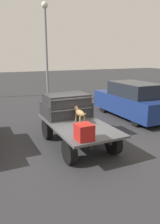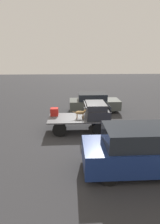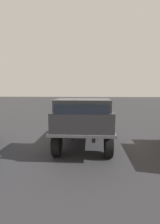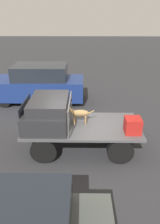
# 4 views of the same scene
# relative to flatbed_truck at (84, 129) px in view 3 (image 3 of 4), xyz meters

# --- Properties ---
(ground_plane) EXTENTS (80.00, 80.00, 0.00)m
(ground_plane) POSITION_rel_flatbed_truck_xyz_m (0.00, 0.00, -0.64)
(ground_plane) COLOR #2D2D30
(flatbed_truck) EXTENTS (3.88, 1.99, 0.90)m
(flatbed_truck) POSITION_rel_flatbed_truck_xyz_m (0.00, 0.00, 0.00)
(flatbed_truck) COLOR black
(flatbed_truck) RESTS_ON ground
(truck_cab) EXTENTS (1.42, 1.87, 0.96)m
(truck_cab) POSITION_rel_flatbed_truck_xyz_m (1.15, 0.00, 0.71)
(truck_cab) COLOR #28282B
(truck_cab) RESTS_ON flatbed_truck
(truck_headboard) EXTENTS (0.04, 1.87, 0.89)m
(truck_headboard) POSITION_rel_flatbed_truck_xyz_m (0.40, 0.00, 0.85)
(truck_headboard) COLOR #4C4C4F
(truck_headboard) RESTS_ON flatbed_truck
(dog) EXTENTS (0.96, 0.23, 0.60)m
(dog) POSITION_rel_flatbed_truck_xyz_m (0.14, -0.15, 0.63)
(dog) COLOR #9E7547
(dog) RESTS_ON flatbed_truck
(cargo_crate) EXTENTS (0.50, 0.50, 0.50)m
(cargo_crate) POSITION_rel_flatbed_truck_xyz_m (-1.59, 0.50, 0.51)
(cargo_crate) COLOR #AD1E19
(cargo_crate) RESTS_ON flatbed_truck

